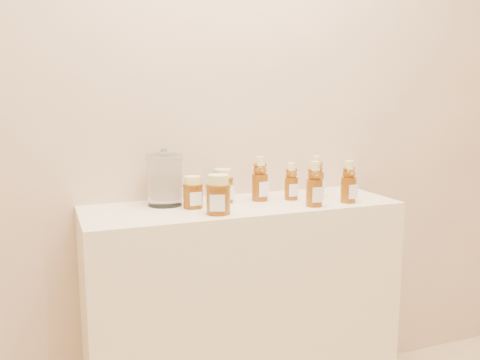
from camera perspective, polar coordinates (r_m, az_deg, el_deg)
name	(u,v)px	position (r m, az deg, el deg)	size (l,w,h in m)	color
wall_back	(224,85)	(2.08, -1.76, 10.56)	(3.50, 0.02, 2.70)	tan
display_table	(242,315)	(2.08, 0.28, -14.95)	(1.20, 0.40, 0.90)	beige
bear_bottle_back_left	(260,176)	(1.99, 2.25, 0.47)	(0.07, 0.07, 0.20)	#633007
bear_bottle_back_mid	(291,179)	(2.02, 5.78, 0.11)	(0.06, 0.06, 0.17)	#633007
bear_bottle_back_right	(316,174)	(2.08, 8.55, 0.67)	(0.07, 0.07, 0.19)	#633007
bear_bottle_front_left	(314,181)	(1.91, 8.36, -0.12)	(0.07, 0.07, 0.19)	#633007
bear_bottle_front_right	(349,179)	(2.00, 12.10, 0.11)	(0.06, 0.06, 0.18)	#633007
honey_jar_left	(193,192)	(1.87, -5.31, -1.36)	(0.08, 0.08, 0.12)	#633007
honey_jar_back	(223,186)	(1.96, -1.96, -0.66)	(0.08, 0.08, 0.13)	#633007
honey_jar_front	(218,194)	(1.77, -2.46, -1.62)	(0.09, 0.09, 0.14)	#633007
glass_canister	(165,178)	(1.92, -8.46, 0.25)	(0.14, 0.14, 0.21)	white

